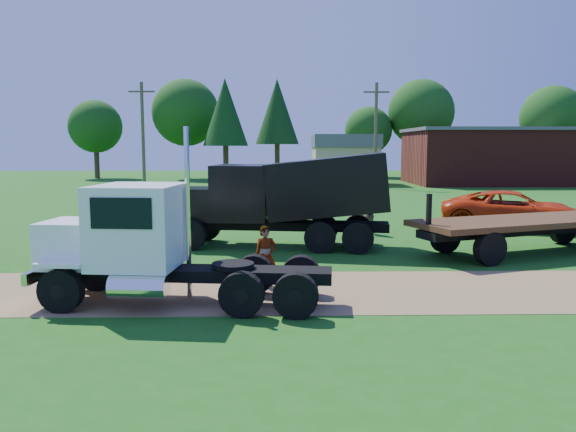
{
  "coord_description": "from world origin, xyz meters",
  "views": [
    {
      "loc": [
        -2.64,
        -13.71,
        3.61
      ],
      "look_at": [
        -2.29,
        2.38,
        1.6
      ],
      "focal_mm": 35.0,
      "sensor_mm": 36.0,
      "label": 1
    }
  ],
  "objects_px": {
    "white_semi_tractor": "(143,243)",
    "spectator_a": "(266,256)",
    "orange_pickup": "(514,210)",
    "flatbed_trailer": "(531,226)",
    "black_dump_truck": "(288,195)"
  },
  "relations": [
    {
      "from": "white_semi_tractor",
      "to": "spectator_a",
      "type": "height_order",
      "value": "white_semi_tractor"
    },
    {
      "from": "orange_pickup",
      "to": "spectator_a",
      "type": "xyz_separation_m",
      "value": [
        -10.58,
        -9.74,
        -0.05
      ]
    },
    {
      "from": "flatbed_trailer",
      "to": "spectator_a",
      "type": "xyz_separation_m",
      "value": [
        -8.86,
        -4.33,
        -0.13
      ]
    },
    {
      "from": "orange_pickup",
      "to": "flatbed_trailer",
      "type": "bearing_deg",
      "value": -178.14
    },
    {
      "from": "white_semi_tractor",
      "to": "black_dump_truck",
      "type": "relative_size",
      "value": 0.86
    },
    {
      "from": "white_semi_tractor",
      "to": "flatbed_trailer",
      "type": "bearing_deg",
      "value": 32.19
    },
    {
      "from": "black_dump_truck",
      "to": "spectator_a",
      "type": "xyz_separation_m",
      "value": [
        -0.7,
        -5.74,
        -1.07
      ]
    },
    {
      "from": "black_dump_truck",
      "to": "spectator_a",
      "type": "relative_size",
      "value": 5.04
    },
    {
      "from": "orange_pickup",
      "to": "flatbed_trailer",
      "type": "distance_m",
      "value": 5.68
    },
    {
      "from": "orange_pickup",
      "to": "flatbed_trailer",
      "type": "height_order",
      "value": "flatbed_trailer"
    },
    {
      "from": "white_semi_tractor",
      "to": "spectator_a",
      "type": "relative_size",
      "value": 4.32
    },
    {
      "from": "spectator_a",
      "to": "white_semi_tractor",
      "type": "bearing_deg",
      "value": -158.98
    },
    {
      "from": "white_semi_tractor",
      "to": "flatbed_trailer",
      "type": "height_order",
      "value": "white_semi_tractor"
    },
    {
      "from": "black_dump_truck",
      "to": "spectator_a",
      "type": "bearing_deg",
      "value": -88.79
    },
    {
      "from": "orange_pickup",
      "to": "flatbed_trailer",
      "type": "xyz_separation_m",
      "value": [
        -1.72,
        -5.41,
        0.08
      ]
    }
  ]
}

